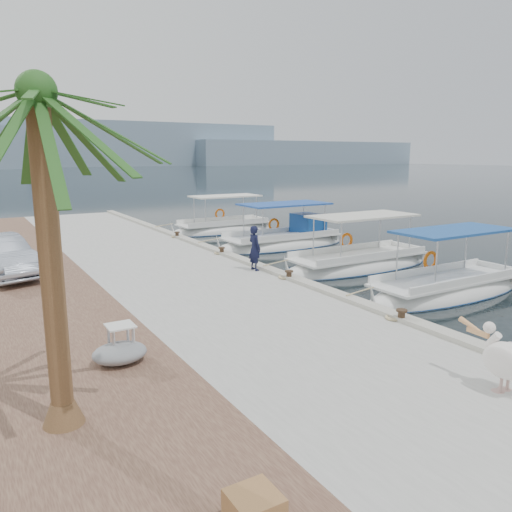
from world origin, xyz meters
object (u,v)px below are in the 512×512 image
(fishing_caique_d, at_px, (283,243))
(date_palm, at_px, (37,95))
(fisherman, at_px, (255,248))
(fishing_caique_e, at_px, (223,230))
(fishing_caique_c, at_px, (358,266))
(pelican, at_px, (505,359))
(fishing_caique_b, at_px, (446,292))

(fishing_caique_d, xyz_separation_m, date_palm, (-12.98, -13.28, 5.25))
(fishing_caique_d, bearing_deg, fisherman, -131.59)
(fishing_caique_e, height_order, fisherman, fishing_caique_e)
(fishing_caique_c, height_order, fishing_caique_e, same)
(fishing_caique_e, xyz_separation_m, pelican, (-5.62, -22.03, 0.98))
(fishing_caique_c, relative_size, pelican, 4.93)
(fishing_caique_e, height_order, date_palm, date_palm)
(fishing_caique_b, height_order, pelican, fishing_caique_b)
(pelican, bearing_deg, fishing_caique_d, 69.43)
(fisherman, height_order, date_palm, date_palm)
(fishing_caique_e, relative_size, fisherman, 4.19)
(fishing_caique_c, bearing_deg, fishing_caique_d, 88.62)
(fishing_caique_b, relative_size, fisherman, 4.29)
(fishing_caique_c, height_order, pelican, fishing_caique_c)
(fishing_caique_b, xyz_separation_m, date_palm, (-12.64, -2.92, 5.31))
(fishing_caique_b, distance_m, fishing_caique_e, 16.29)
(pelican, bearing_deg, fishing_caique_b, 45.21)
(fishing_caique_c, xyz_separation_m, fishing_caique_d, (0.14, 5.78, 0.06))
(fishing_caique_b, height_order, fishing_caique_e, same)
(fishing_caique_b, xyz_separation_m, fishing_caique_d, (0.34, 10.36, 0.06))
(fishing_caique_c, distance_m, fisherman, 5.03)
(fishing_caique_d, height_order, fishing_caique_e, same)
(fishing_caique_b, xyz_separation_m, pelican, (-5.70, -5.74, 0.98))
(fishing_caique_d, relative_size, pelican, 4.97)
(pelican, relative_size, fisherman, 0.92)
(fishing_caique_c, relative_size, fishing_caique_d, 0.99)
(fisherman, bearing_deg, date_palm, 130.52)
(fishing_caique_b, bearing_deg, pelican, -134.79)
(fishing_caique_d, relative_size, date_palm, 1.27)
(date_palm, bearing_deg, fishing_caique_e, 56.81)
(fishing_caique_d, bearing_deg, fishing_caique_b, -91.88)
(fishing_caique_e, relative_size, date_palm, 1.16)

